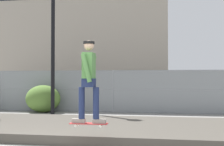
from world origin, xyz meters
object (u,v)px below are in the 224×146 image
at_px(skater, 89,76).
at_px(parked_car_mid, 126,91).
at_px(skateboard, 89,124).
at_px(shrub_center, 43,99).
at_px(street_lamp, 53,4).
at_px(parked_car_near, 16,91).

relative_size(skater, parked_car_mid, 0.38).
relative_size(skateboard, shrub_center, 0.52).
relative_size(skateboard, parked_car_mid, 0.18).
height_order(street_lamp, parked_car_near, street_lamp).
distance_m(street_lamp, parked_car_near, 5.93).
bearing_deg(street_lamp, skateboard, -62.30).
bearing_deg(parked_car_mid, parked_car_near, -177.68).
xyz_separation_m(street_lamp, parked_car_mid, (2.66, 3.41, -3.77)).
distance_m(skater, parked_car_near, 10.86).
xyz_separation_m(skateboard, parked_car_mid, (-0.32, 9.07, 0.31)).
bearing_deg(street_lamp, parked_car_near, 136.31).
bearing_deg(skateboard, shrub_center, 120.20).
height_order(skater, parked_car_near, skater).
relative_size(parked_car_near, parked_car_mid, 0.98).
xyz_separation_m(street_lamp, parked_car_near, (-3.31, 3.17, -3.77)).
height_order(skater, shrub_center, skater).
relative_size(street_lamp, parked_car_near, 1.69).
height_order(street_lamp, shrub_center, street_lamp).
relative_size(skateboard, street_lamp, 0.11).
relative_size(skater, parked_car_near, 0.39).
relative_size(skater, street_lamp, 0.23).
xyz_separation_m(skateboard, parked_car_near, (-6.29, 8.83, 0.31)).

